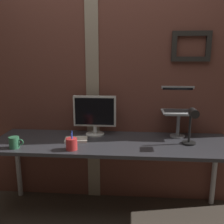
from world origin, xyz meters
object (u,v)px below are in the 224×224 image
laptop (178,104)px  coffee_mug (15,142)px  desk_lamp (192,123)px  monitor (95,113)px  pen_cup (72,144)px

laptop → coffee_mug: laptop is taller
desk_lamp → coffee_mug: size_ratio=2.69×
monitor → desk_lamp: size_ratio=1.23×
desk_lamp → pen_cup: desk_lamp is taller
pen_cup → laptop: bearing=28.0°
monitor → laptop: laptop is taller
monitor → pen_cup: bearing=-107.6°
laptop → pen_cup: (-0.92, -0.49, -0.25)m
pen_cup → coffee_mug: bearing=180.0°
laptop → desk_lamp: laptop is taller
laptop → coffee_mug: bearing=-160.7°
monitor → laptop: (0.79, 0.08, 0.09)m
monitor → desk_lamp: (0.85, -0.25, -0.01)m
desk_lamp → coffee_mug: bearing=-173.7°
pen_cup → coffee_mug: (-0.48, 0.00, -0.00)m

